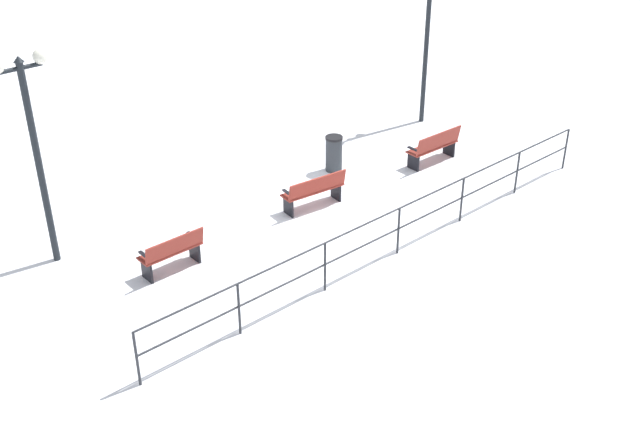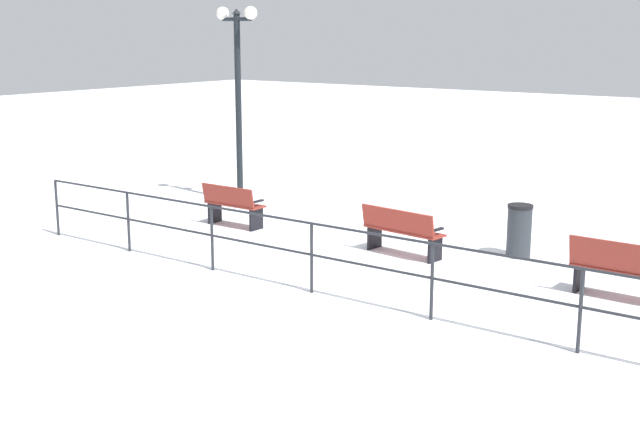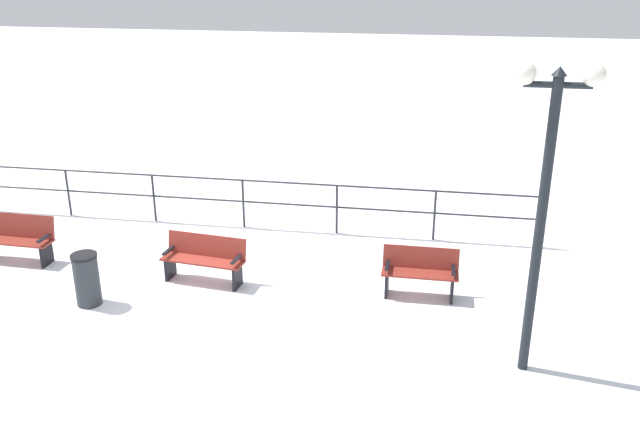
# 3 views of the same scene
# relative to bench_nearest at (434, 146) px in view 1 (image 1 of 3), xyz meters

# --- Properties ---
(ground_plane) EXTENTS (80.00, 80.00, 0.00)m
(ground_plane) POSITION_rel_bench_nearest_xyz_m (0.20, 4.01, -0.49)
(ground_plane) COLOR white
(ground_plane) RESTS_ON ground
(bench_nearest) EXTENTS (0.53, 1.60, 0.94)m
(bench_nearest) POSITION_rel_bench_nearest_xyz_m (0.00, 0.00, 0.00)
(bench_nearest) COLOR maroon
(bench_nearest) RESTS_ON ground
(bench_second) EXTENTS (0.66, 1.62, 0.88)m
(bench_second) POSITION_rel_bench_nearest_xyz_m (0.24, 4.01, -0.02)
(bench_second) COLOR maroon
(bench_second) RESTS_ON ground
(bench_third) EXTENTS (0.48, 1.36, 0.89)m
(bench_third) POSITION_rel_bench_nearest_xyz_m (0.13, 8.01, -0.02)
(bench_third) COLOR maroon
(bench_third) RESTS_ON ground
(lamppost_near) EXTENTS (0.28, 1.13, 4.31)m
(lamppost_near) POSITION_rel_bench_nearest_xyz_m (2.19, -1.96, 2.41)
(lamppost_near) COLOR black
(lamppost_near) RESTS_ON ground
(lamppost_middle) EXTENTS (0.30, 1.15, 4.54)m
(lamppost_middle) POSITION_rel_bench_nearest_xyz_m (2.19, 9.64, 2.61)
(lamppost_middle) COLOR black
(lamppost_middle) RESTS_ON ground
(waterfront_railing) EXTENTS (0.05, 12.70, 1.13)m
(waterfront_railing) POSITION_rel_bench_nearest_xyz_m (-2.47, 4.01, 0.27)
(waterfront_railing) COLOR #26282D
(waterfront_railing) RESTS_ON ground
(trash_bin) EXTENTS (0.45, 0.45, 0.96)m
(trash_bin) POSITION_rel_bench_nearest_xyz_m (1.45, 2.28, -0.01)
(trash_bin) COLOR #2D3338
(trash_bin) RESTS_ON ground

